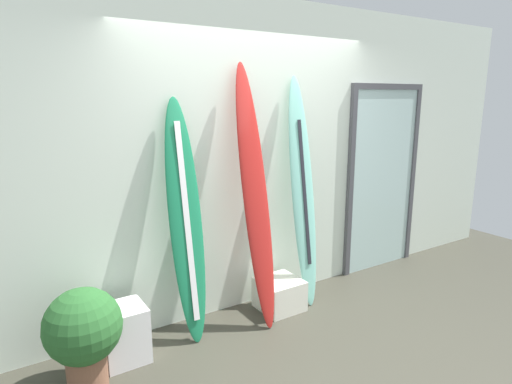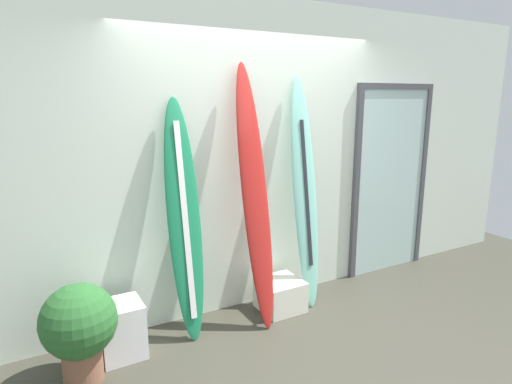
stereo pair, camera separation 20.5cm
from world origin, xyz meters
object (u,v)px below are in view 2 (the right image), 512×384
at_px(surfboard_crimson, 255,198).
at_px(display_block_left, 280,295).
at_px(surfboard_emerald, 184,222).
at_px(potted_plant, 79,326).
at_px(display_block_center, 121,329).
at_px(surfboard_seafoam, 305,195).
at_px(glass_door, 391,177).

relative_size(surfboard_crimson, display_block_left, 5.88).
bearing_deg(surfboard_emerald, potted_plant, -163.68).
height_order(surfboard_crimson, display_block_center, surfboard_crimson).
xyz_separation_m(surfboard_seafoam, potted_plant, (-2.05, -0.26, -0.64)).
bearing_deg(display_block_center, surfboard_crimson, -0.05).
distance_m(display_block_center, glass_door, 3.18).
distance_m(surfboard_seafoam, glass_door, 1.32).
height_order(surfboard_emerald, display_block_center, surfboard_emerald).
bearing_deg(surfboard_crimson, potted_plant, -173.17).
bearing_deg(potted_plant, surfboard_crimson, 6.83).
bearing_deg(glass_door, display_block_center, -174.72).
bearing_deg(display_block_center, potted_plant, -149.81).
xyz_separation_m(display_block_left, glass_door, (1.59, 0.25, 0.93)).
distance_m(surfboard_crimson, glass_door, 1.90).
bearing_deg(glass_door, display_block_left, -171.15).
relative_size(display_block_left, potted_plant, 0.53).
bearing_deg(surfboard_crimson, display_block_center, 179.95).
relative_size(surfboard_crimson, surfboard_seafoam, 1.05).
relative_size(display_block_center, potted_plant, 0.60).
bearing_deg(display_block_left, surfboard_crimson, -173.16).
bearing_deg(surfboard_crimson, surfboard_seafoam, 7.90).
distance_m(surfboard_emerald, glass_door, 2.50).
height_order(display_block_center, glass_door, glass_door).
relative_size(surfboard_crimson, glass_door, 1.08).
bearing_deg(surfboard_seafoam, surfboard_crimson, -172.10).
distance_m(surfboard_crimson, display_block_left, 1.01).
height_order(surfboard_crimson, display_block_left, surfboard_crimson).
distance_m(surfboard_emerald, display_block_center, 0.94).
relative_size(display_block_left, glass_door, 0.18).
xyz_separation_m(surfboard_emerald, surfboard_crimson, (0.61, -0.08, 0.14)).
relative_size(surfboard_crimson, potted_plant, 3.14).
distance_m(surfboard_emerald, surfboard_crimson, 0.63).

